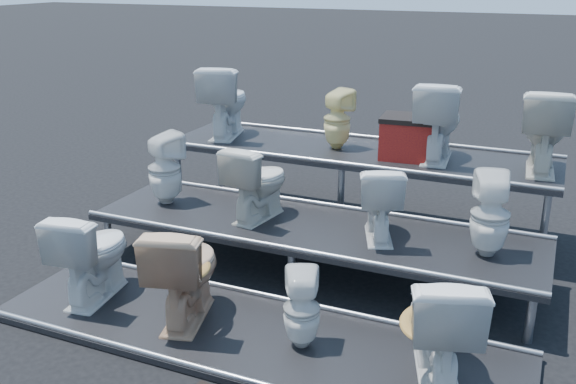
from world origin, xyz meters
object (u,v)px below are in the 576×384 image
at_px(red_crate, 409,140).
at_px(toilet_8, 225,101).
at_px(toilet_4, 165,168).
at_px(toilet_6, 379,201).
at_px(toilet_7, 490,215).
at_px(toilet_1, 185,270).
at_px(toilet_5, 258,182).
at_px(toilet_10, 438,120).
at_px(toilet_0, 92,253).
at_px(toilet_2, 302,309).
at_px(toilet_9, 337,119).
at_px(toilet_11, 544,130).
at_px(toilet_3, 440,323).

bearing_deg(red_crate, toilet_8, 173.27).
xyz_separation_m(toilet_4, toilet_6, (2.22, 0.00, -0.02)).
xyz_separation_m(toilet_7, toilet_8, (-3.17, 1.30, 0.46)).
relative_size(toilet_1, toilet_7, 1.18).
height_order(toilet_5, toilet_7, toilet_5).
distance_m(toilet_10, red_crate, 0.35).
xyz_separation_m(toilet_0, red_crate, (2.05, 2.53, 0.59)).
xyz_separation_m(toilet_2, toilet_6, (0.19, 1.30, 0.44)).
height_order(toilet_6, toilet_9, toilet_9).
relative_size(toilet_5, toilet_9, 1.12).
relative_size(toilet_6, toilet_9, 1.05).
distance_m(toilet_0, toilet_6, 2.49).
xyz_separation_m(toilet_2, red_crate, (0.14, 2.53, 0.69)).
distance_m(toilet_1, toilet_11, 3.64).
xyz_separation_m(toilet_4, toilet_8, (-0.01, 1.30, 0.45)).
relative_size(toilet_3, toilet_9, 1.31).
relative_size(toilet_8, red_crate, 1.53).
xyz_separation_m(toilet_6, red_crate, (-0.05, 1.23, 0.25)).
bearing_deg(toilet_10, toilet_4, 23.47).
bearing_deg(toilet_7, toilet_8, -34.65).
bearing_deg(toilet_0, toilet_11, -149.92).
xyz_separation_m(toilet_5, toilet_11, (2.41, 1.30, 0.44)).
xyz_separation_m(toilet_0, toilet_3, (2.91, 0.00, 0.02)).
distance_m(toilet_7, red_crate, 1.60).
bearing_deg(toilet_0, toilet_4, -92.41).
xyz_separation_m(toilet_9, red_crate, (0.81, -0.07, -0.13)).
xyz_separation_m(toilet_10, toilet_11, (1.01, 0.00, -0.00)).
xyz_separation_m(toilet_0, toilet_9, (1.24, 2.60, 0.72)).
height_order(toilet_8, toilet_11, toilet_8).
bearing_deg(toilet_9, toilet_6, 143.69).
bearing_deg(toilet_11, toilet_3, 76.88).
bearing_deg(toilet_2, toilet_8, -74.24).
relative_size(toilet_1, toilet_11, 1.04).
height_order(toilet_0, toilet_1, toilet_1).
bearing_deg(toilet_8, toilet_6, 137.02).
xyz_separation_m(toilet_0, toilet_6, (2.10, 1.30, 0.34)).
relative_size(toilet_5, red_crate, 1.34).
height_order(toilet_7, toilet_9, toilet_9).
xyz_separation_m(toilet_6, toilet_11, (1.23, 1.30, 0.46)).
relative_size(toilet_5, toilet_10, 0.89).
height_order(toilet_2, toilet_7, toilet_7).
bearing_deg(toilet_0, toilet_1, 172.10).
relative_size(toilet_0, toilet_10, 0.99).
bearing_deg(toilet_7, red_crate, -63.59).
height_order(toilet_1, toilet_10, toilet_10).
bearing_deg(toilet_11, toilet_1, 43.17).
height_order(toilet_7, toilet_8, toilet_8).
distance_m(toilet_3, toilet_11, 2.75).
xyz_separation_m(toilet_5, toilet_9, (0.33, 1.30, 0.36)).
distance_m(toilet_9, toilet_11, 2.09).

